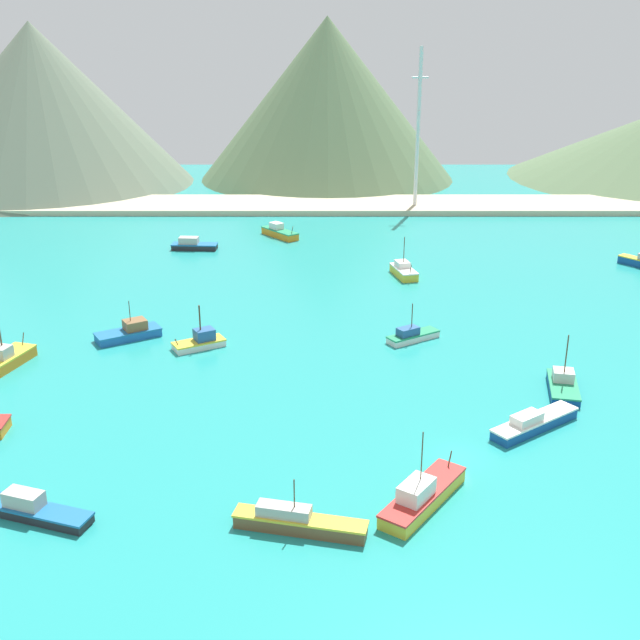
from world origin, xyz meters
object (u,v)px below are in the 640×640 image
at_px(fishing_boat_1, 194,245).
at_px(fishing_boat_12, 280,232).
at_px(fishing_boat_5, 201,341).
at_px(radio_tower, 419,129).
at_px(fishing_boat_9, 7,358).
at_px(fishing_boat_10, 422,496).
at_px(fishing_boat_8, 564,385).
at_px(fishing_boat_4, 130,332).
at_px(fishing_boat_13, 404,271).
at_px(fishing_boat_3, 298,522).
at_px(fishing_boat_7, 35,509).
at_px(fishing_boat_6, 413,335).
at_px(fishing_boat_0, 534,423).

distance_m(fishing_boat_1, fishing_boat_12, 18.14).
relative_size(fishing_boat_5, radio_tower, 0.20).
height_order(fishing_boat_9, fishing_boat_10, fishing_boat_10).
distance_m(fishing_boat_8, radio_tower, 95.13).
relative_size(fishing_boat_4, fishing_boat_10, 0.83).
bearing_deg(fishing_boat_8, fishing_boat_13, 107.47).
height_order(fishing_boat_3, fishing_boat_12, fishing_boat_3).
xyz_separation_m(fishing_boat_7, fishing_boat_10, (32.78, 1.72, 0.21)).
distance_m(fishing_boat_6, fishing_boat_8, 21.68).
bearing_deg(fishing_boat_1, radio_tower, 36.47).
xyz_separation_m(fishing_boat_0, fishing_boat_13, (-8.03, 52.34, 0.17)).
height_order(fishing_boat_3, fishing_boat_5, fishing_boat_5).
height_order(fishing_boat_7, fishing_boat_10, fishing_boat_10).
bearing_deg(fishing_boat_5, fishing_boat_1, 99.87).
relative_size(fishing_boat_12, fishing_boat_13, 1.18).
distance_m(fishing_boat_1, fishing_boat_13, 41.01).
bearing_deg(fishing_boat_8, radio_tower, 93.75).
height_order(fishing_boat_3, fishing_boat_8, fishing_boat_8).
distance_m(fishing_boat_6, fishing_boat_13, 28.28).
relative_size(fishing_boat_4, fishing_boat_7, 0.88).
height_order(fishing_boat_6, fishing_boat_9, fishing_boat_9).
bearing_deg(fishing_boat_6, fishing_boat_8, -44.62).
bearing_deg(fishing_boat_4, fishing_boat_9, -145.31).
distance_m(fishing_boat_0, fishing_boat_8, 10.53).
height_order(fishing_boat_3, fishing_boat_10, fishing_boat_10).
distance_m(fishing_boat_8, fishing_boat_13, 45.55).
height_order(fishing_boat_8, fishing_boat_9, fishing_boat_8).
bearing_deg(fishing_boat_13, fishing_boat_8, -72.53).
height_order(fishing_boat_8, radio_tower, radio_tower).
bearing_deg(fishing_boat_12, fishing_boat_13, -49.81).
bearing_deg(fishing_boat_6, fishing_boat_4, 178.78).
relative_size(fishing_boat_7, fishing_boat_10, 0.95).
bearing_deg(fishing_boat_7, fishing_boat_5, 76.89).
bearing_deg(fishing_boat_13, fishing_boat_10, -94.43).
bearing_deg(fishing_boat_13, fishing_boat_4, -144.95).
relative_size(fishing_boat_6, fishing_boat_13, 0.99).
bearing_deg(fishing_boat_1, fishing_boat_5, -80.13).
distance_m(fishing_boat_0, fishing_boat_12, 83.76).
distance_m(fishing_boat_4, fishing_boat_6, 37.36).
distance_m(fishing_boat_1, fishing_boat_6, 57.35).
xyz_separation_m(fishing_boat_4, fishing_boat_7, (1.22, -40.17, -0.07)).
relative_size(fishing_boat_9, radio_tower, 0.23).
bearing_deg(fishing_boat_8, fishing_boat_0, -122.41).
distance_m(fishing_boat_6, fishing_boat_9, 51.00).
bearing_deg(fishing_boat_12, fishing_boat_10, -79.65).
distance_m(fishing_boat_1, radio_tower, 58.53).
bearing_deg(fishing_boat_8, fishing_boat_1, 130.40).
height_order(fishing_boat_3, fishing_boat_7, fishing_boat_3).
bearing_deg(fishing_boat_6, fishing_boat_12, 110.40).
height_order(fishing_boat_10, fishing_boat_12, fishing_boat_10).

